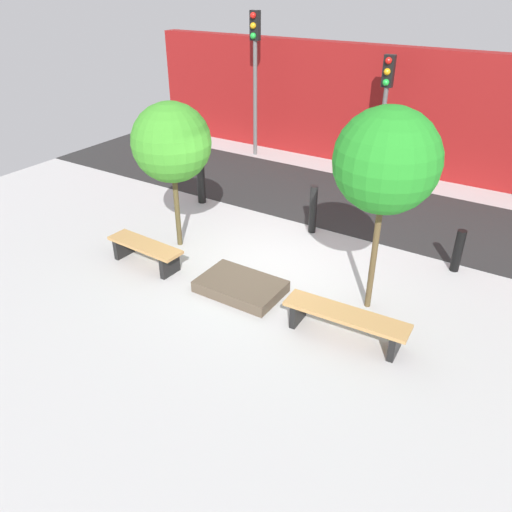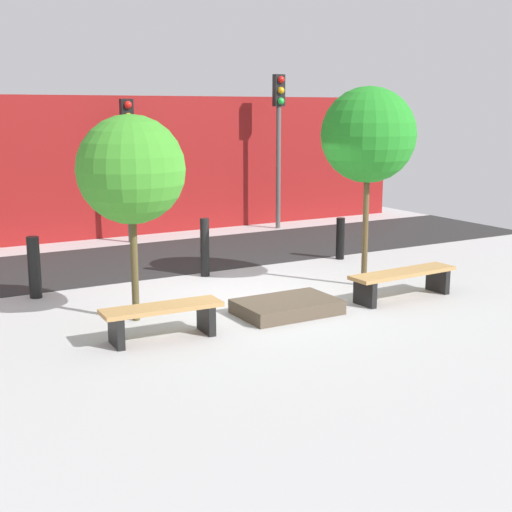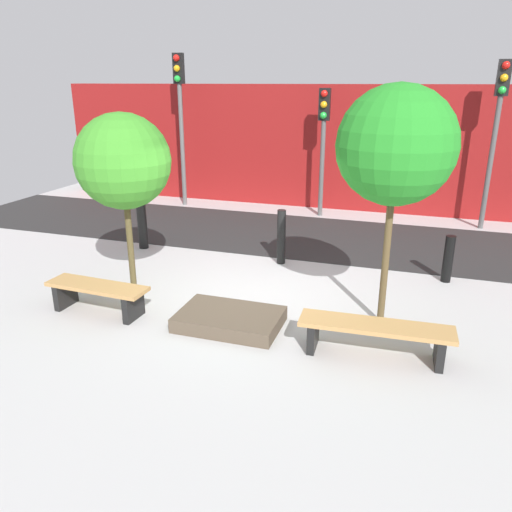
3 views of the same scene
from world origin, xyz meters
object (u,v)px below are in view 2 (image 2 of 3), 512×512
at_px(tree_behind_left_bench, 131,170).
at_px(traffic_light_mid_east, 279,124).
at_px(bench_right, 403,278).
at_px(bollard_far_left, 34,267).
at_px(planter_bed, 287,307).
at_px(bench_left, 162,315).
at_px(bollard_left, 205,247).
at_px(tree_behind_right_bench, 368,135).
at_px(bollard_center, 340,239).
at_px(traffic_light_mid_west, 128,144).

relative_size(tree_behind_left_bench, traffic_light_mid_east, 0.77).
xyz_separation_m(bench_right, tree_behind_left_bench, (-4.19, 1.01, 1.85)).
distance_m(bench_right, bollard_far_left, 5.99).
bearing_deg(tree_behind_left_bench, planter_bed, -21.05).
xyz_separation_m(bench_left, bollard_left, (2.10, 3.03, 0.21)).
xyz_separation_m(planter_bed, bollard_far_left, (-3.07, 2.83, 0.40)).
height_order(bench_right, tree_behind_right_bench, tree_behind_right_bench).
xyz_separation_m(bench_left, bollard_far_left, (-0.98, 3.03, 0.18)).
relative_size(bench_left, bollard_left, 1.53).
relative_size(bench_left, bench_right, 0.83).
xyz_separation_m(bench_left, planter_bed, (2.10, 0.20, -0.22)).
height_order(bench_left, bench_right, bench_left).
bearing_deg(bench_right, traffic_light_mid_east, 72.10).
bearing_deg(bollard_center, planter_bed, -137.36).
height_order(bench_left, bollard_left, bollard_left).
bearing_deg(planter_bed, tree_behind_left_bench, 158.95).
bearing_deg(tree_behind_left_bench, traffic_light_mid_west, 70.54).
xyz_separation_m(bollard_center, traffic_light_mid_west, (-3.07, 3.91, 1.83)).
relative_size(traffic_light_mid_west, traffic_light_mid_east, 0.84).
xyz_separation_m(tree_behind_right_bench, bollard_center, (0.98, 2.02, -2.17)).
bearing_deg(traffic_light_mid_west, bollard_left, -90.00).
xyz_separation_m(bench_right, tree_behind_right_bench, (0.00, 1.01, 2.26)).
bearing_deg(traffic_light_mid_west, bollard_center, -51.86).
relative_size(bollard_center, traffic_light_mid_west, 0.26).
bearing_deg(bench_right, tree_behind_right_bench, 87.36).
relative_size(bench_right, bollard_far_left, 1.96).
relative_size(tree_behind_right_bench, traffic_light_mid_east, 0.88).
bearing_deg(bollard_left, traffic_light_mid_east, 44.44).
height_order(bench_right, traffic_light_mid_east, traffic_light_mid_east).
bearing_deg(bollard_far_left, tree_behind_right_bench, -21.36).
bearing_deg(traffic_light_mid_east, bench_right, -105.26).
height_order(bench_right, bollard_center, bollard_center).
height_order(tree_behind_right_bench, traffic_light_mid_west, tree_behind_right_bench).
relative_size(bollard_left, traffic_light_mid_east, 0.28).
distance_m(tree_behind_left_bench, bollard_left, 3.35).
relative_size(planter_bed, tree_behind_right_bench, 0.44).
bearing_deg(traffic_light_mid_west, bench_left, -106.81).
distance_m(bench_right, traffic_light_mid_east, 7.56).
xyz_separation_m(bollard_center, traffic_light_mid_east, (0.92, 3.91, 2.23)).
distance_m(planter_bed, bollard_far_left, 4.19).
distance_m(bench_left, planter_bed, 2.12).
height_order(bollard_center, traffic_light_mid_east, traffic_light_mid_east).
bearing_deg(tree_behind_right_bench, bench_left, -166.50).
bearing_deg(tree_behind_right_bench, traffic_light_mid_east, 72.30).
xyz_separation_m(planter_bed, traffic_light_mid_east, (3.99, 6.74, 2.56)).
distance_m(tree_behind_right_bench, bollard_center, 3.12).
distance_m(tree_behind_right_bench, traffic_light_mid_east, 6.23).
bearing_deg(traffic_light_mid_east, planter_bed, -120.62).
distance_m(bollard_center, traffic_light_mid_east, 4.60).
height_order(bench_right, planter_bed, bench_right).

